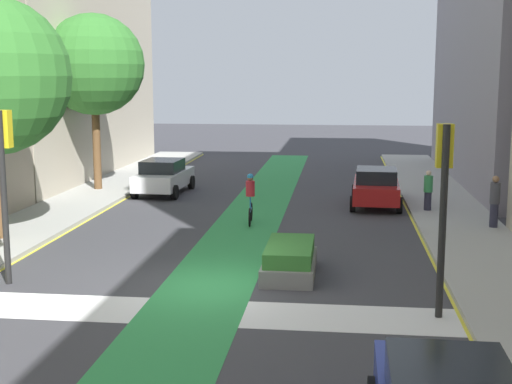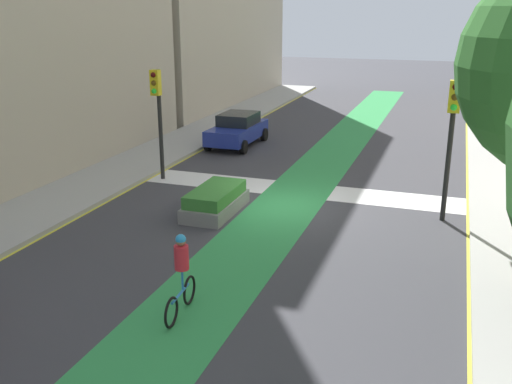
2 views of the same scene
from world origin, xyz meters
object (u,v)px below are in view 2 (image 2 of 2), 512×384
object	(u,v)px
cyclist_in_lane	(181,273)
median_planter	(215,201)
traffic_signal_near_left	(452,125)
car_blue_right_near	(237,129)
traffic_signal_near_right	(158,104)

from	to	relation	value
cyclist_in_lane	median_planter	xyz separation A→B (m)	(1.87, -6.36, -0.57)
cyclist_in_lane	traffic_signal_near_left	bearing A→B (deg)	-123.56
traffic_signal_near_left	car_blue_right_near	size ratio (longest dim) A/B	1.05
traffic_signal_near_right	cyclist_in_lane	distance (m)	10.90
traffic_signal_near_right	traffic_signal_near_left	distance (m)	10.75
car_blue_right_near	median_planter	world-z (taller)	car_blue_right_near
traffic_signal_near_right	car_blue_right_near	bearing A→B (deg)	-96.65
traffic_signal_near_right	car_blue_right_near	xyz separation A→B (m)	(-0.76, -6.51, -2.20)
traffic_signal_near_left	cyclist_in_lane	bearing A→B (deg)	56.44
car_blue_right_near	traffic_signal_near_left	bearing A→B (deg)	141.78
cyclist_in_lane	car_blue_right_near	bearing A→B (deg)	-73.55
traffic_signal_near_right	cyclist_in_lane	bearing A→B (deg)	120.33
traffic_signal_near_left	car_blue_right_near	world-z (taller)	traffic_signal_near_left
traffic_signal_near_right	car_blue_right_near	world-z (taller)	traffic_signal_near_right
median_planter	traffic_signal_near_right	bearing A→B (deg)	-39.25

